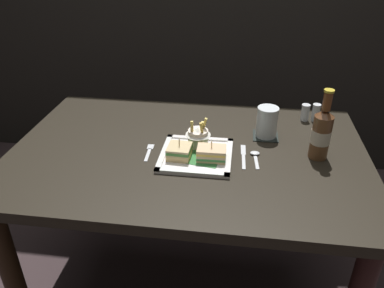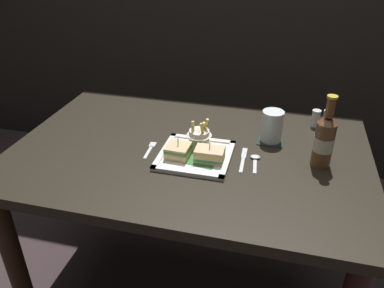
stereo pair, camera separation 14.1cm
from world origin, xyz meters
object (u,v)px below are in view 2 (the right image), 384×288
at_px(dining_table, 189,174).
at_px(fries_cup, 199,135).
at_px(water_glass, 272,128).
at_px(salt_shaker, 315,119).
at_px(knife, 243,159).
at_px(sandwich_half_right, 210,155).
at_px(beer_bottle, 324,140).
at_px(pepper_shaker, 327,120).
at_px(fork, 150,149).
at_px(square_plate, 195,156).
at_px(spoon, 255,159).
at_px(sandwich_half_left, 178,151).

relative_size(dining_table, fries_cup, 11.83).
bearing_deg(water_glass, salt_shaker, 45.54).
relative_size(dining_table, knife, 7.88).
bearing_deg(sandwich_half_right, dining_table, 143.58).
bearing_deg(sandwich_half_right, fries_cup, 123.83).
xyz_separation_m(dining_table, knife, (0.21, -0.02, 0.11)).
xyz_separation_m(beer_bottle, water_glass, (-0.18, 0.13, -0.04)).
distance_m(beer_bottle, salt_shaker, 0.32).
height_order(sandwich_half_right, water_glass, water_glass).
height_order(sandwich_half_right, pepper_shaker, sandwich_half_right).
xyz_separation_m(fries_cup, knife, (0.17, -0.03, -0.06)).
relative_size(sandwich_half_right, fork, 0.81).
xyz_separation_m(beer_bottle, fork, (-0.62, -0.05, -0.10)).
distance_m(fork, knife, 0.35).
bearing_deg(square_plate, water_glass, 37.15).
bearing_deg(pepper_shaker, beer_bottle, -96.07).
height_order(dining_table, fries_cup, fries_cup).
bearing_deg(salt_shaker, sandwich_half_right, -133.35).
bearing_deg(fries_cup, water_glass, 26.66).
bearing_deg(fork, spoon, 2.70).
distance_m(sandwich_half_right, pepper_shaker, 0.57).
xyz_separation_m(fries_cup, fork, (-0.18, -0.05, -0.06)).
height_order(water_glass, salt_shaker, water_glass).
distance_m(dining_table, sandwich_half_right, 0.19).
xyz_separation_m(beer_bottle, salt_shaker, (-0.01, 0.31, -0.07)).
bearing_deg(pepper_shaker, dining_table, -147.67).
height_order(knife, pepper_shaker, pepper_shaker).
height_order(dining_table, sandwich_half_right, sandwich_half_right).
xyz_separation_m(dining_table, beer_bottle, (0.48, 0.02, 0.21)).
bearing_deg(beer_bottle, salt_shaker, 92.21).
bearing_deg(salt_shaker, water_glass, -134.46).
bearing_deg(square_plate, pepper_shaker, 37.98).
distance_m(water_glass, fork, 0.48).
bearing_deg(water_glass, beer_bottle, -35.97).
xyz_separation_m(square_plate, pepper_shaker, (0.47, 0.37, 0.03)).
distance_m(square_plate, spoon, 0.22).
bearing_deg(knife, spoon, 3.37).
distance_m(fork, salt_shaker, 0.71).
bearing_deg(salt_shaker, spoon, -122.41).
relative_size(water_glass, fork, 0.96).
xyz_separation_m(sandwich_half_left, beer_bottle, (0.50, 0.09, 0.07)).
bearing_deg(dining_table, salt_shaker, 34.74).
height_order(beer_bottle, spoon, beer_bottle).
bearing_deg(sandwich_half_right, square_plate, 158.08).
bearing_deg(knife, water_glass, 62.61).
height_order(square_plate, water_glass, water_glass).
bearing_deg(sandwich_half_right, sandwich_half_left, 180.00).
bearing_deg(sandwich_half_left, dining_table, 73.31).
bearing_deg(pepper_shaker, salt_shaker, 180.00).
height_order(beer_bottle, fork, beer_bottle).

